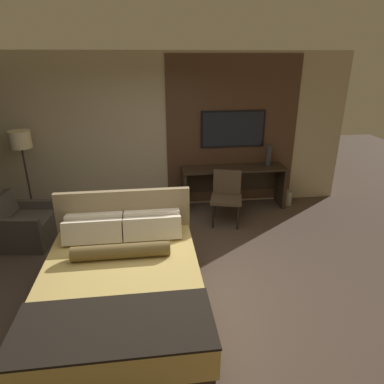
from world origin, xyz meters
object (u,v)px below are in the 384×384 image
object	(u,v)px
desk	(233,180)
vase_tall	(268,155)
armchair_by_window	(25,226)
desk_chair	(227,193)
waste_bin	(286,198)
tv	(233,129)
floor_lamp	(21,147)
bed	(122,286)

from	to	relation	value
desk	vase_tall	size ratio (longest dim) A/B	5.00
desk	armchair_by_window	world-z (taller)	desk
desk_chair	waste_bin	world-z (taller)	desk_chair
tv	armchair_by_window	bearing A→B (deg)	-162.53
tv	waste_bin	world-z (taller)	tv
floor_lamp	waste_bin	size ratio (longest dim) A/B	5.70
desk	vase_tall	distance (m)	0.79
desk	armchair_by_window	bearing A→B (deg)	-165.41
floor_lamp	waste_bin	xyz separation A→B (m)	(4.67, 0.12, -1.19)
armchair_by_window	floor_lamp	distance (m)	1.31
desk	tv	world-z (taller)	tv
armchair_by_window	waste_bin	size ratio (longest dim) A/B	3.17
bed	floor_lamp	bearing A→B (deg)	123.75
tv	armchair_by_window	distance (m)	3.86
vase_tall	tv	bearing A→B (deg)	164.73
armchair_by_window	vase_tall	distance (m)	4.32
desk	desk_chair	xyz separation A→B (m)	(-0.26, -0.60, -0.00)
bed	waste_bin	size ratio (longest dim) A/B	8.14
bed	tv	world-z (taller)	tv
bed	desk	bearing A→B (deg)	54.40
bed	waste_bin	world-z (taller)	bed
bed	waste_bin	xyz separation A→B (m)	(2.98, 2.64, -0.18)
bed	desk_chair	bearing A→B (deg)	51.44
bed	tv	distance (m)	3.63
armchair_by_window	desk_chair	bearing A→B (deg)	-77.41
desk	waste_bin	world-z (taller)	desk
bed	vase_tall	distance (m)	3.78
tv	floor_lamp	size ratio (longest dim) A/B	0.75
bed	tv	bearing A→B (deg)	56.25
desk_chair	tv	bearing A→B (deg)	86.17
desk	vase_tall	world-z (taller)	vase_tall
bed	armchair_by_window	size ratio (longest dim) A/B	2.57
bed	waste_bin	bearing A→B (deg)	41.45
floor_lamp	vase_tall	size ratio (longest dim) A/B	4.15
floor_lamp	vase_tall	distance (m)	4.27
desk_chair	floor_lamp	bearing A→B (deg)	-173.09
desk_chair	armchair_by_window	distance (m)	3.27
desk	waste_bin	bearing A→B (deg)	-2.23
floor_lamp	waste_bin	distance (m)	4.82
vase_tall	waste_bin	bearing A→B (deg)	-7.43
waste_bin	floor_lamp	bearing A→B (deg)	-178.57
desk_chair	floor_lamp	distance (m)	3.46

